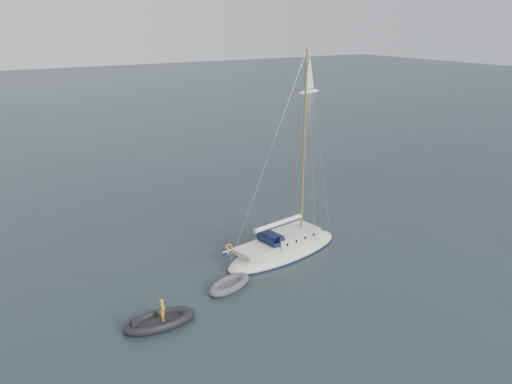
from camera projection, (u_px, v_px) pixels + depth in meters
ground at (254, 265)px, 31.80m from camera, size 300.00×300.00×0.00m
sailboat at (284, 239)px, 32.94m from camera, size 9.62×2.88×13.70m
dinghy at (229, 285)px, 29.00m from camera, size 3.07×1.39×0.44m
rib at (159, 320)px, 25.49m from camera, size 3.82×1.74×1.42m
distant_yacht_b at (309, 75)px, 106.33m from camera, size 6.36×3.39×8.43m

